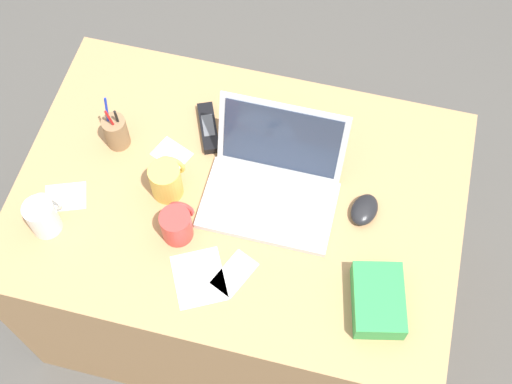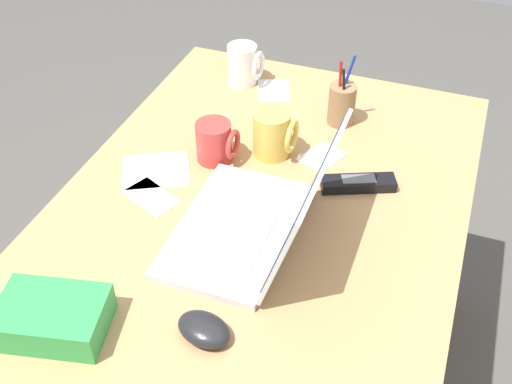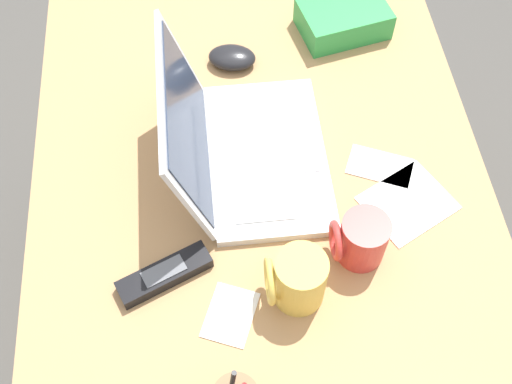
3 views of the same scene
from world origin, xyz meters
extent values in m
plane|color=#4C4944|center=(0.00, 0.00, 0.00)|extent=(6.00, 6.00, 0.00)
cube|color=tan|center=(0.00, 0.00, 0.36)|extent=(1.20, 0.83, 0.73)
cube|color=silver|center=(0.09, -0.02, 0.74)|extent=(0.35, 0.21, 0.02)
cube|color=silver|center=(0.09, 0.00, 0.75)|extent=(0.29, 0.11, 0.00)
cube|color=silver|center=(0.09, -0.08, 0.75)|extent=(0.10, 0.05, 0.00)
cube|color=silver|center=(0.09, 0.12, 0.85)|extent=(0.34, 0.07, 0.21)
cube|color=#283347|center=(0.09, 0.12, 0.85)|extent=(0.31, 0.06, 0.19)
ellipsoid|color=black|center=(0.33, 0.03, 0.75)|extent=(0.09, 0.11, 0.04)
cylinder|color=#C63833|center=(-0.12, -0.15, 0.77)|extent=(0.08, 0.08, 0.09)
torus|color=#C63833|center=(-0.12, -0.10, 0.78)|extent=(0.07, 0.01, 0.07)
cylinder|color=#E0BC4C|center=(-0.19, -0.04, 0.78)|extent=(0.08, 0.08, 0.11)
torus|color=#E0BC4C|center=(-0.19, 0.01, 0.79)|extent=(0.08, 0.01, 0.08)
cube|color=black|center=(-0.13, 0.18, 0.74)|extent=(0.10, 0.16, 0.02)
cube|color=#595B60|center=(-0.13, 0.18, 0.75)|extent=(0.06, 0.08, 0.00)
cube|color=green|center=(0.41, -0.22, 0.76)|extent=(0.16, 0.20, 0.06)
cube|color=white|center=(-0.04, -0.26, 0.73)|extent=(0.18, 0.19, 0.00)
cube|color=white|center=(-0.21, 0.08, 0.73)|extent=(0.12, 0.11, 0.00)
cube|color=white|center=(0.05, -0.22, 0.73)|extent=(0.11, 0.13, 0.00)
camera|label=1|loc=(0.26, -0.85, 2.37)|focal=48.85mm
camera|label=2|loc=(0.91, 0.33, 1.60)|focal=43.88mm
camera|label=3|loc=(-0.59, 0.08, 1.70)|focal=44.78mm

